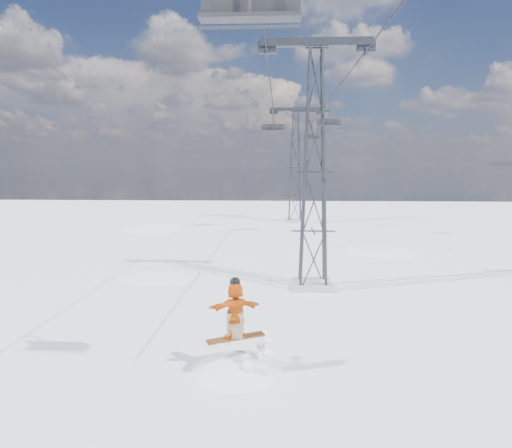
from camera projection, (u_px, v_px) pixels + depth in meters
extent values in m
plane|color=white|center=(305.00, 359.00, 13.84)|extent=(120.00, 120.00, 0.00)
sphere|color=white|center=(165.00, 411.00, 25.09)|extent=(16.00, 16.00, 16.00)
sphere|color=white|center=(373.00, 380.00, 32.60)|extent=(20.00, 20.00, 20.00)
sphere|color=white|center=(161.00, 336.00, 43.53)|extent=(22.00, 22.00, 22.00)
cube|color=#999999|center=(312.00, 285.00, 21.71)|extent=(1.80, 1.80, 0.30)
cube|color=#282B2F|center=(316.00, 42.00, 20.26)|extent=(5.00, 0.35, 0.35)
cube|color=#282B2F|center=(267.00, 47.00, 20.40)|extent=(0.80, 0.25, 0.50)
cube|color=#282B2F|center=(366.00, 46.00, 20.18)|extent=(0.80, 0.25, 0.50)
cube|color=#999999|center=(295.00, 221.00, 46.46)|extent=(1.80, 1.80, 0.30)
cube|color=#282B2F|center=(296.00, 109.00, 45.02)|extent=(5.00, 0.35, 0.35)
cube|color=#282B2F|center=(274.00, 111.00, 45.15)|extent=(0.80, 0.25, 0.50)
cube|color=#282B2F|center=(318.00, 111.00, 44.93)|extent=(0.80, 0.25, 0.50)
cylinder|color=black|center=(271.00, 92.00, 31.81)|extent=(0.06, 51.00, 0.06)
cylinder|color=black|center=(335.00, 92.00, 31.59)|extent=(0.06, 51.00, 0.06)
sphere|color=white|center=(237.00, 428.00, 13.26)|extent=(4.40, 4.40, 4.40)
cube|color=#9B5614|center=(236.00, 338.00, 12.60)|extent=(1.63, 0.83, 0.13)
imported|color=#D24F09|center=(235.00, 310.00, 12.49)|extent=(1.52, 0.86, 1.56)
cube|color=#846D52|center=(235.00, 325.00, 12.55)|extent=(0.52, 0.45, 0.72)
sphere|color=black|center=(235.00, 283.00, 12.39)|extent=(0.29, 0.29, 0.29)
cube|color=black|center=(250.00, 18.00, 8.82)|extent=(1.97, 0.44, 0.08)
cube|color=black|center=(251.00, 5.00, 9.00)|extent=(1.97, 0.06, 0.54)
cylinder|color=black|center=(249.00, 27.00, 8.61)|extent=(1.97, 0.06, 0.06)
cylinder|color=black|center=(329.00, 112.00, 35.01)|extent=(0.07, 0.07, 2.03)
cube|color=black|center=(329.00, 126.00, 35.14)|extent=(1.84, 0.41, 0.07)
cube|color=black|center=(329.00, 122.00, 35.31)|extent=(1.84, 0.06, 0.51)
cylinder|color=black|center=(329.00, 128.00, 34.95)|extent=(1.84, 0.06, 0.06)
cylinder|color=black|center=(329.00, 121.00, 34.83)|extent=(1.84, 0.05, 0.05)
cylinder|color=black|center=(273.00, 118.00, 38.54)|extent=(0.08, 0.08, 2.15)
cube|color=black|center=(273.00, 131.00, 38.68)|extent=(1.95, 0.44, 0.08)
cube|color=black|center=(273.00, 127.00, 38.86)|extent=(1.95, 0.06, 0.54)
cylinder|color=black|center=(272.00, 133.00, 38.47)|extent=(1.95, 0.06, 0.06)
cylinder|color=black|center=(272.00, 126.00, 38.35)|extent=(1.95, 0.05, 0.05)
cylinder|color=black|center=(312.00, 130.00, 53.18)|extent=(0.07, 0.07, 2.02)
cube|color=black|center=(312.00, 139.00, 53.31)|extent=(1.84, 0.41, 0.07)
cube|color=black|center=(312.00, 136.00, 53.47)|extent=(1.84, 0.06, 0.51)
cylinder|color=black|center=(312.00, 141.00, 53.11)|extent=(1.84, 0.06, 0.06)
cylinder|color=black|center=(312.00, 136.00, 52.99)|extent=(1.84, 0.05, 0.05)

